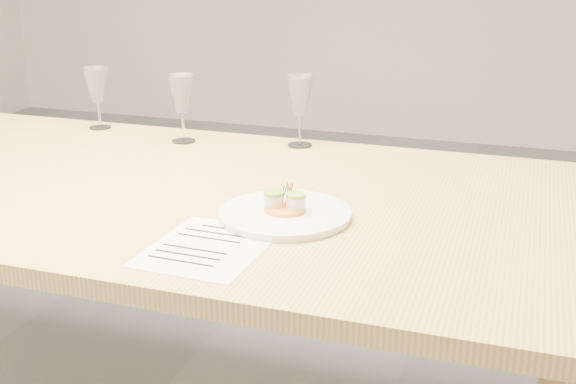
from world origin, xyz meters
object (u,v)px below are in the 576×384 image
(wine_glass_2, at_px, (182,95))
(dinner_plate, at_px, (285,213))
(wine_glass_1, at_px, (97,86))
(wine_glass_3, at_px, (300,97))
(dining_table, at_px, (105,203))
(recipe_sheet, at_px, (208,247))

(wine_glass_2, bearing_deg, dinner_plate, -45.61)
(wine_glass_1, bearing_deg, dinner_plate, -34.66)
(wine_glass_1, distance_m, wine_glass_3, 0.65)
(dinner_plate, relative_size, wine_glass_2, 1.43)
(wine_glass_1, relative_size, wine_glass_3, 0.95)
(wine_glass_2, distance_m, wine_glass_3, 0.33)
(dining_table, height_order, wine_glass_2, wine_glass_2)
(dining_table, height_order, wine_glass_3, wine_glass_3)
(dinner_plate, distance_m, recipe_sheet, 0.21)
(wine_glass_2, bearing_deg, recipe_sheet, -60.07)
(dining_table, relative_size, wine_glass_1, 12.89)
(dinner_plate, distance_m, wine_glass_1, 0.97)
(dinner_plate, xyz_separation_m, wine_glass_3, (-0.15, 0.55, 0.13))
(dining_table, xyz_separation_m, dinner_plate, (0.51, -0.12, 0.08))
(dinner_plate, height_order, recipe_sheet, dinner_plate)
(recipe_sheet, bearing_deg, dinner_plate, 67.90)
(recipe_sheet, xyz_separation_m, wine_glass_1, (-0.71, 0.74, 0.13))
(dining_table, bearing_deg, dinner_plate, -13.53)
(dinner_plate, distance_m, wine_glass_3, 0.58)
(dinner_plate, height_order, wine_glass_3, wine_glass_3)
(dining_table, bearing_deg, wine_glass_3, 49.34)
(dinner_plate, distance_m, wine_glass_2, 0.69)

